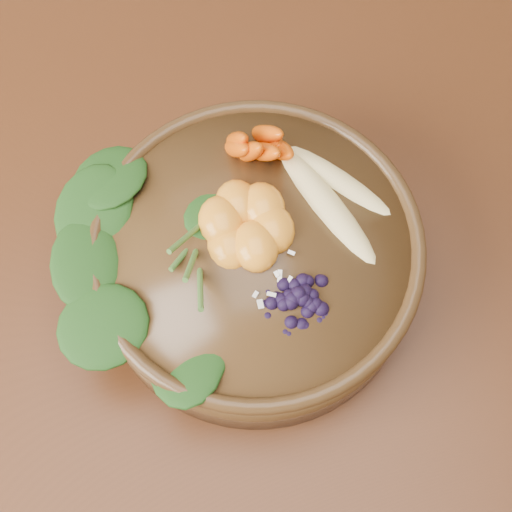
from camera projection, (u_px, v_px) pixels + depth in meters
ground at (237, 465)px, 1.31m from camera, size 4.00×4.00×0.00m
dining_table at (220, 389)px, 0.71m from camera, size 1.60×0.90×0.75m
stoneware_bowl at (256, 260)px, 0.62m from camera, size 0.36×0.36×0.07m
kale_heap at (172, 205)px, 0.57m from camera, size 0.23×0.22×0.04m
carrot_cluster at (256, 124)px, 0.58m from camera, size 0.07×0.07×0.08m
banana_halves at (334, 184)px, 0.59m from camera, size 0.11×0.15×0.03m
mandarin_cluster at (246, 218)px, 0.58m from camera, size 0.11×0.11×0.03m
blueberry_pile at (301, 288)px, 0.55m from camera, size 0.15×0.14×0.04m
coconut_flakes at (271, 258)px, 0.57m from camera, size 0.11×0.09×0.01m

